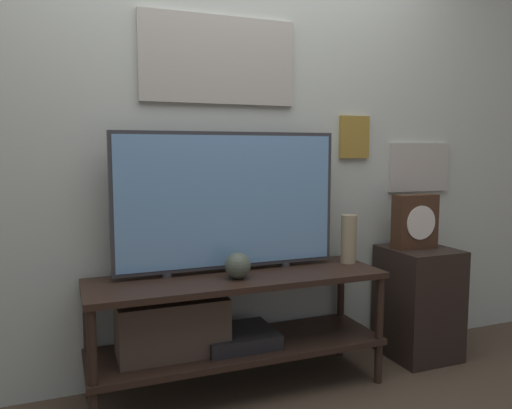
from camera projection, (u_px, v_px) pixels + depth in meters
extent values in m
cube|color=beige|center=(220.00, 121.00, 2.61)|extent=(6.40, 0.06, 2.70)
cube|color=#B2ADA3|center=(219.00, 60.00, 2.53)|extent=(0.82, 0.02, 0.44)
cube|color=#B2BCC6|center=(220.00, 60.00, 2.53)|extent=(0.78, 0.01, 0.40)
cube|color=olive|center=(354.00, 137.00, 2.87)|extent=(0.19, 0.02, 0.24)
cube|color=slate|center=(355.00, 137.00, 2.86)|extent=(0.15, 0.01, 0.21)
cube|color=#B7B2A8|center=(419.00, 167.00, 3.06)|extent=(0.43, 0.02, 0.29)
cube|color=beige|center=(420.00, 167.00, 3.05)|extent=(0.40, 0.01, 0.26)
cube|color=black|center=(238.00, 279.00, 2.45)|extent=(1.46, 0.44, 0.03)
cube|color=black|center=(238.00, 347.00, 2.48)|extent=(1.46, 0.44, 0.03)
cylinder|color=black|center=(93.00, 372.00, 2.05)|extent=(0.04, 0.04, 0.59)
cylinder|color=black|center=(379.00, 328.00, 2.55)|extent=(0.04, 0.04, 0.59)
cylinder|color=black|center=(88.00, 339.00, 2.40)|extent=(0.04, 0.04, 0.59)
cylinder|color=black|center=(341.00, 306.00, 2.91)|extent=(0.04, 0.04, 0.59)
cube|color=black|center=(238.00, 337.00, 2.48)|extent=(0.36, 0.31, 0.07)
cube|color=#47382D|center=(172.00, 326.00, 2.35)|extent=(0.51, 0.24, 0.27)
cylinder|color=#333338|center=(167.00, 275.00, 2.41)|extent=(0.05, 0.05, 0.02)
cylinder|color=#333338|center=(285.00, 264.00, 2.64)|extent=(0.05, 0.05, 0.02)
cube|color=#333338|center=(228.00, 201.00, 2.49)|extent=(1.15, 0.04, 0.68)
cube|color=#6B9ED1|center=(229.00, 201.00, 2.48)|extent=(1.11, 0.01, 0.65)
sphere|color=#4C5647|center=(238.00, 266.00, 2.38)|extent=(0.13, 0.13, 0.13)
cylinder|color=tan|center=(349.00, 239.00, 2.71)|extent=(0.08, 0.08, 0.26)
cube|color=black|center=(418.00, 302.00, 2.90)|extent=(0.37, 0.40, 0.64)
cube|color=#422819|center=(415.00, 221.00, 2.86)|extent=(0.26, 0.10, 0.31)
cylinder|color=white|center=(421.00, 223.00, 2.81)|extent=(0.19, 0.01, 0.19)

